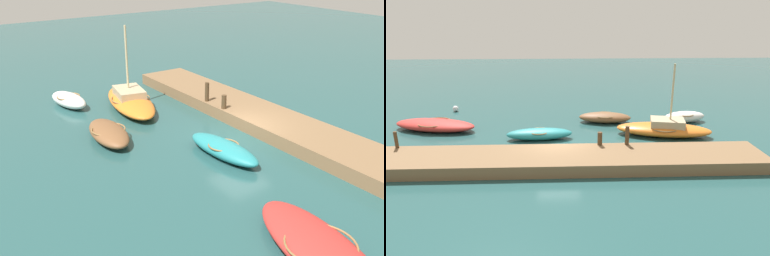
# 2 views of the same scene
# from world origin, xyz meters

# --- Properties ---
(ground_plane) EXTENTS (84.00, 84.00, 0.00)m
(ground_plane) POSITION_xyz_m (0.00, 0.00, 0.00)
(ground_plane) COLOR #234C4C
(dock_platform) EXTENTS (21.65, 3.04, 0.64)m
(dock_platform) POSITION_xyz_m (0.00, -2.04, 0.32)
(dock_platform) COLOR brown
(dock_platform) RESTS_ON ground_plane
(rowboat_brown) EXTENTS (3.90, 1.99, 0.72)m
(rowboat_brown) POSITION_xyz_m (3.33, 5.43, 0.37)
(rowboat_brown) COLOR brown
(rowboat_brown) RESTS_ON ground_plane
(sailboat_orange) EXTENTS (6.36, 3.31, 4.66)m
(sailboat_orange) POSITION_xyz_m (6.85, 2.44, 0.47)
(sailboat_orange) COLOR orange
(sailboat_orange) RESTS_ON ground_plane
(motorboat_red) EXTENTS (6.02, 3.31, 0.72)m
(motorboat_red) POSITION_xyz_m (-8.41, 4.12, 0.37)
(motorboat_red) COLOR #B72D28
(motorboat_red) RESTS_ON ground_plane
(dinghy_white) EXTENTS (3.25, 1.76, 0.79)m
(dinghy_white) POSITION_xyz_m (9.13, 5.25, 0.40)
(dinghy_white) COLOR white
(dinghy_white) RESTS_ON ground_plane
(rowboat_teal) EXTENTS (4.19, 1.55, 0.70)m
(rowboat_teal) POSITION_xyz_m (-1.19, 2.04, 0.36)
(rowboat_teal) COLOR teal
(rowboat_teal) RESTS_ON ground_plane
(mooring_post_west) EXTENTS (0.19, 0.19, 0.92)m
(mooring_post_west) POSITION_xyz_m (-8.70, -0.77, 1.11)
(mooring_post_west) COLOR #47331E
(mooring_post_west) RESTS_ON dock_platform
(mooring_post_mid_west) EXTENTS (0.26, 0.26, 0.74)m
(mooring_post_mid_west) POSITION_xyz_m (2.34, -0.77, 1.01)
(mooring_post_mid_west) COLOR #47331E
(mooring_post_mid_west) RESTS_ON dock_platform
(mooring_post_mid_east) EXTENTS (0.23, 0.23, 1.06)m
(mooring_post_mid_east) POSITION_xyz_m (3.85, -0.77, 1.17)
(mooring_post_mid_east) COLOR #47331E
(mooring_post_mid_east) RESTS_ON dock_platform
(marker_buoy) EXTENTS (0.45, 0.45, 0.45)m
(marker_buoy) POSITION_xyz_m (-8.39, 8.82, 0.23)
(marker_buoy) COLOR silver
(marker_buoy) RESTS_ON ground_plane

